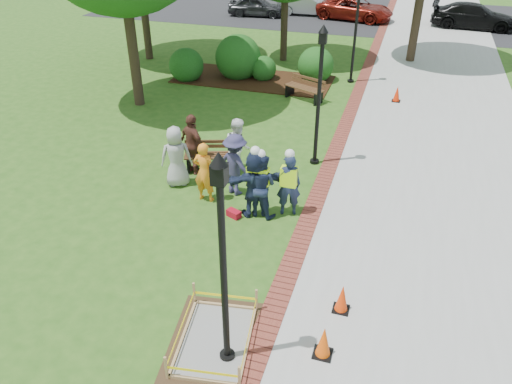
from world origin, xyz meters
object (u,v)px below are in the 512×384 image
(hivis_worker_a, at_px, (255,182))
(lamp_near, at_px, (223,252))
(wet_concrete_pad, at_px, (215,333))
(bench_near, at_px, (212,162))
(cone_front, at_px, (324,342))
(hivis_worker_b, at_px, (289,183))
(hivis_worker_c, at_px, (261,183))

(hivis_worker_a, bearing_deg, lamp_near, -78.92)
(wet_concrete_pad, distance_m, bench_near, 6.82)
(lamp_near, distance_m, hivis_worker_a, 5.00)
(cone_front, distance_m, hivis_worker_b, 4.79)
(bench_near, relative_size, lamp_near, 0.41)
(wet_concrete_pad, height_order, bench_near, bench_near)
(lamp_near, distance_m, hivis_worker_b, 5.22)
(cone_front, distance_m, lamp_near, 2.78)
(hivis_worker_a, bearing_deg, bench_near, 135.72)
(wet_concrete_pad, height_order, hivis_worker_a, hivis_worker_a)
(hivis_worker_b, distance_m, hivis_worker_c, 0.73)
(lamp_near, height_order, hivis_worker_c, lamp_near)
(wet_concrete_pad, bearing_deg, hivis_worker_b, 87.15)
(bench_near, height_order, hivis_worker_a, hivis_worker_a)
(hivis_worker_c, bearing_deg, hivis_worker_b, 22.02)
(cone_front, height_order, lamp_near, lamp_near)
(wet_concrete_pad, height_order, hivis_worker_b, hivis_worker_b)
(wet_concrete_pad, distance_m, cone_front, 2.05)
(bench_near, height_order, cone_front, bench_near)
(bench_near, relative_size, cone_front, 2.50)
(bench_near, distance_m, hivis_worker_a, 2.84)
(wet_concrete_pad, bearing_deg, lamp_near, -38.93)
(lamp_near, bearing_deg, bench_near, 113.63)
(wet_concrete_pad, distance_m, hivis_worker_b, 4.77)
(bench_near, height_order, lamp_near, lamp_near)
(bench_near, distance_m, cone_front, 7.56)
(cone_front, bearing_deg, lamp_near, -160.85)
(wet_concrete_pad, xyz_separation_m, hivis_worker_c, (-0.44, 4.44, 0.71))
(bench_near, relative_size, hivis_worker_a, 0.87)
(bench_near, bearing_deg, hivis_worker_b, -30.20)
(hivis_worker_c, bearing_deg, wet_concrete_pad, -84.32)
(hivis_worker_c, bearing_deg, cone_front, -59.24)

